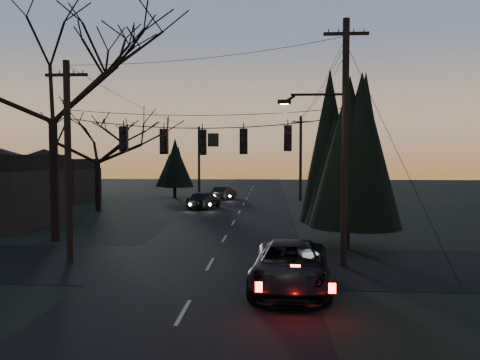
# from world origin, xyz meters

# --- Properties ---
(main_road) EXTENTS (8.00, 120.00, 0.02)m
(main_road) POSITION_xyz_m (0.00, 20.00, 0.01)
(main_road) COLOR black
(main_road) RESTS_ON ground
(cross_road) EXTENTS (60.00, 7.00, 0.02)m
(cross_road) POSITION_xyz_m (0.00, 10.00, 0.01)
(cross_road) COLOR black
(cross_road) RESTS_ON ground
(utility_pole_right) EXTENTS (5.00, 0.30, 10.00)m
(utility_pole_right) POSITION_xyz_m (5.50, 10.00, 0.00)
(utility_pole_right) COLOR black
(utility_pole_right) RESTS_ON ground
(utility_pole_left) EXTENTS (1.80, 0.30, 8.50)m
(utility_pole_left) POSITION_xyz_m (-6.00, 10.00, 0.00)
(utility_pole_left) COLOR black
(utility_pole_left) RESTS_ON ground
(utility_pole_far_r) EXTENTS (1.80, 0.30, 8.50)m
(utility_pole_far_r) POSITION_xyz_m (5.50, 38.00, 0.00)
(utility_pole_far_r) COLOR black
(utility_pole_far_r) RESTS_ON ground
(utility_pole_far_l) EXTENTS (0.30, 0.30, 8.00)m
(utility_pole_far_l) POSITION_xyz_m (-6.00, 46.00, 0.00)
(utility_pole_far_l) COLOR black
(utility_pole_far_l) RESTS_ON ground
(span_signal_assembly) EXTENTS (11.50, 0.44, 1.68)m
(span_signal_assembly) POSITION_xyz_m (-0.24, 10.00, 5.17)
(span_signal_assembly) COLOR black
(span_signal_assembly) RESTS_ON ground
(bare_tree_left) EXTENTS (10.67, 10.67, 12.63)m
(bare_tree_left) POSITION_xyz_m (-8.93, 14.83, 8.83)
(bare_tree_left) COLOR black
(bare_tree_left) RESTS_ON ground
(evergreen_right) EXTENTS (4.06, 4.06, 8.57)m
(evergreen_right) POSITION_xyz_m (6.19, 13.82, 4.88)
(evergreen_right) COLOR black
(evergreen_right) RESTS_ON ground
(bare_tree_dist) EXTENTS (7.84, 7.84, 7.90)m
(bare_tree_dist) POSITION_xyz_m (-11.57, 28.05, 5.52)
(bare_tree_dist) COLOR black
(bare_tree_dist) RESTS_ON ground
(evergreen_dist) EXTENTS (3.21, 3.21, 5.70)m
(evergreen_dist) POSITION_xyz_m (-7.78, 40.37, 3.44)
(evergreen_dist) COLOR black
(evergreen_dist) RESTS_ON ground
(house_left_far) EXTENTS (9.00, 7.00, 5.20)m
(house_left_far) POSITION_xyz_m (-20.00, 36.00, 2.60)
(house_left_far) COLOR black
(house_left_far) RESTS_ON ground
(suv_near) EXTENTS (2.94, 5.75, 1.55)m
(suv_near) POSITION_xyz_m (3.20, 6.63, 0.78)
(suv_near) COLOR black
(suv_near) RESTS_ON ground
(sedan_oncoming_a) EXTENTS (2.78, 4.79, 1.53)m
(sedan_oncoming_a) POSITION_xyz_m (-3.17, 30.31, 0.77)
(sedan_oncoming_a) COLOR black
(sedan_oncoming_a) RESTS_ON ground
(sedan_oncoming_b) EXTENTS (2.42, 4.30, 1.34)m
(sedan_oncoming_b) POSITION_xyz_m (-2.29, 38.83, 0.67)
(sedan_oncoming_b) COLOR black
(sedan_oncoming_b) RESTS_ON ground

